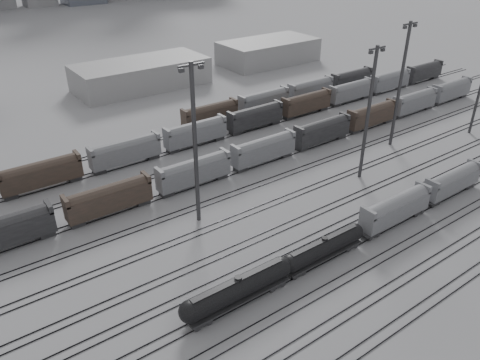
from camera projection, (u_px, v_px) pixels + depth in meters
ground at (350, 251)px, 72.60m from camera, size 900.00×900.00×0.00m
tracks at (278, 203)px, 85.00m from camera, size 220.00×71.50×0.16m
tank_car_a at (238, 289)px, 61.47m from camera, size 17.60×2.93×4.35m
tank_car_b at (324, 248)px, 69.62m from camera, size 16.00×2.67×3.95m
hopper_car_a at (396, 208)px, 77.58m from camera, size 14.81×2.94×5.30m
hopper_car_b at (453, 181)px, 86.11m from camera, size 13.95×2.77×4.99m
light_mast_b at (195, 143)px, 73.38m from camera, size 4.37×0.70×27.30m
light_mast_c at (368, 112)px, 87.26m from camera, size 4.17×0.67×26.09m
light_mast_d at (400, 83)px, 100.65m from camera, size 4.38×0.70×27.37m
bg_string_near at (264, 151)px, 98.08m from camera, size 151.00×3.00×5.60m
bg_string_mid at (255, 118)px, 114.57m from camera, size 151.00×3.00×5.60m
bg_string_far at (288, 96)px, 129.22m from camera, size 66.00×3.00×5.60m
warehouse_mid at (141, 74)px, 143.29m from camera, size 40.00×18.00×8.00m
warehouse_right at (268, 51)px, 168.91m from camera, size 35.00×18.00×8.00m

